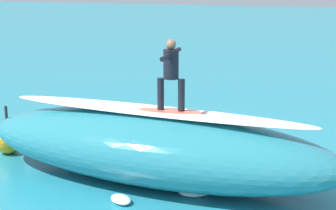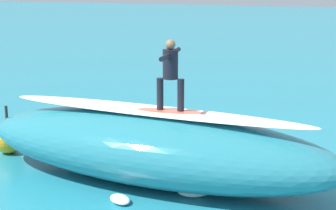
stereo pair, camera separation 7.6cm
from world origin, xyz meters
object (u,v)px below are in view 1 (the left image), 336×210
Objects in this scene: surfer_paddling at (165,119)px; buoy_marker at (8,139)px; surfer_riding at (171,69)px; surfboard_riding at (171,112)px; surfboard_paddling at (166,126)px.

surfer_paddling is 1.32× the size of buoy_marker.
buoy_marker is (4.64, -0.82, -2.23)m from surfer_riding.
surfboard_riding is 4.74m from surfboard_paddling.
surfer_paddling is at bearing -132.34° from buoy_marker.
buoy_marker reaches higher than surfer_paddling.
surfboard_riding is 1.46× the size of buoy_marker.
buoy_marker is at bearing -69.62° from surfboard_paddling.
buoy_marker is (3.29, 3.43, 0.34)m from surfboard_paddling.
surfboard_riding is 1.10× the size of surfer_paddling.
surfer_paddling is 4.81m from buoy_marker.
surfboard_riding is 0.94m from surfer_riding.
surfer_riding reaches higher than surfer_paddling.
surfer_riding is at bearing -8.15° from surfboard_paddling.
surfer_paddling is at bearing 180.00° from surfboard_paddling.
surfboard_paddling is (1.35, -4.25, -2.57)m from surfer_riding.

